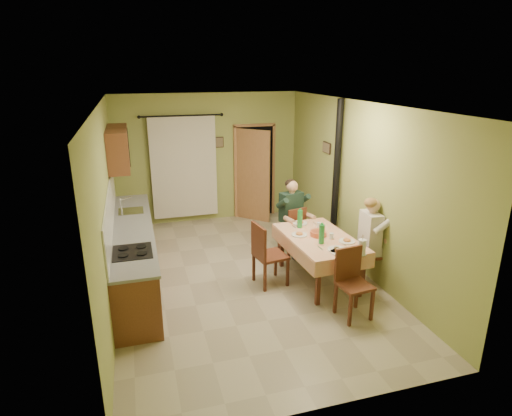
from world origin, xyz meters
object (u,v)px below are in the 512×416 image
object	(u,v)px
chair_near	(353,297)
chair_left	(269,267)
man_far	(292,209)
chair_far	(292,240)
chair_right	(370,265)
stove_flue	(335,198)
dining_table	(318,259)
man_right	(372,231)

from	to	relation	value
chair_near	chair_left	distance (m)	1.47
man_far	chair_far	bearing A→B (deg)	-90.00
chair_left	man_far	distance (m)	1.35
chair_right	stove_flue	size ratio (longest dim) A/B	0.34
dining_table	stove_flue	bearing A→B (deg)	50.58
chair_far	man_far	xyz separation A→B (m)	(-0.00, 0.01, 0.59)
man_far	dining_table	bearing A→B (deg)	-101.26
dining_table	man_right	size ratio (longest dim) A/B	1.21
chair_near	man_far	bearing A→B (deg)	-94.69
stove_flue	chair_far	bearing A→B (deg)	177.56
chair_near	man_far	world-z (taller)	man_far
dining_table	chair_right	world-z (taller)	chair_right
chair_far	man_right	bearing A→B (deg)	-72.80
man_far	man_right	world-z (taller)	same
chair_far	chair_right	xyz separation A→B (m)	(0.83, -1.35, 0.00)
chair_far	chair_right	world-z (taller)	chair_right
man_right	chair_right	bearing A→B (deg)	-90.00
chair_right	chair_left	bearing A→B (deg)	79.99
chair_near	stove_flue	distance (m)	2.38
chair_near	chair_right	size ratio (longest dim) A/B	1.02
dining_table	man_far	bearing A→B (deg)	89.51
chair_far	stove_flue	bearing A→B (deg)	-16.47
dining_table	chair_far	bearing A→B (deg)	89.38
chair_right	dining_table	bearing A→B (deg)	74.87
chair_near	man_right	size ratio (longest dim) A/B	0.70
chair_left	man_far	bearing A→B (deg)	133.25
stove_flue	dining_table	bearing A→B (deg)	-126.17
chair_left	chair_right	bearing A→B (deg)	66.49
chair_right	man_far	bearing A→B (deg)	35.39
chair_near	man_right	world-z (taller)	man_right
man_far	stove_flue	world-z (taller)	stove_flue
chair_far	chair_right	size ratio (longest dim) A/B	0.98
man_right	stove_flue	xyz separation A→B (m)	(-0.00, 1.31, 0.15)
man_far	chair_near	bearing A→B (deg)	-101.91
chair_far	chair_right	bearing A→B (deg)	-72.40
stove_flue	chair_left	bearing A→B (deg)	-149.21
stove_flue	chair_right	bearing A→B (deg)	-89.25
chair_far	man_far	distance (m)	0.59
dining_table	man_far	distance (m)	1.20
man_far	man_right	xyz separation A→B (m)	(0.82, -1.36, 0.00)
chair_near	chair_right	bearing A→B (deg)	-138.76
dining_table	chair_far	xyz separation A→B (m)	(-0.05, 1.08, -0.09)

